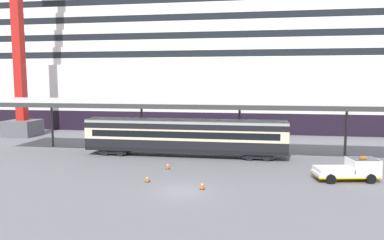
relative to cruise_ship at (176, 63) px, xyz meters
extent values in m
plane|color=slate|center=(9.44, -44.28, -11.87)|extent=(400.00, 400.00, 0.00)
cube|color=black|center=(-0.06, 0.01, -10.21)|extent=(125.01, 28.83, 3.32)
cube|color=white|center=(-0.06, 0.01, -4.68)|extent=(125.01, 28.83, 7.75)
cube|color=white|center=(-0.06, 0.01, 0.68)|extent=(115.01, 26.52, 2.97)
cube|color=black|center=(-0.06, -13.20, 0.83)|extent=(110.01, 0.12, 1.07)
cube|color=white|center=(-0.06, 0.01, 3.65)|extent=(110.41, 25.46, 2.97)
cube|color=black|center=(-0.06, -12.67, 3.80)|extent=(105.60, 0.12, 1.07)
cube|color=white|center=(-0.06, 0.01, 6.63)|extent=(105.80, 24.40, 2.97)
cube|color=black|center=(-0.06, -12.14, 6.78)|extent=(101.20, 0.12, 1.07)
cube|color=white|center=(-0.06, 0.01, 9.60)|extent=(101.20, 23.34, 2.97)
cube|color=black|center=(-0.06, -11.61, 9.75)|extent=(96.80, 0.12, 1.07)
cube|color=silver|center=(7.43, -31.48, -5.78)|extent=(47.50, 6.48, 0.25)
cube|color=#353535|center=(7.43, -34.62, -6.16)|extent=(47.50, 0.20, 0.50)
cylinder|color=#353535|center=(-10.39, -28.64, -8.89)|extent=(0.28, 0.28, 5.97)
cylinder|color=#353535|center=(1.49, -28.64, -8.89)|extent=(0.28, 0.28, 5.97)
cylinder|color=#353535|center=(13.37, -28.64, -8.89)|extent=(0.28, 0.28, 5.97)
cylinder|color=#353535|center=(25.24, -28.64, -8.89)|extent=(0.28, 0.28, 5.97)
cube|color=black|center=(7.43, -31.98, -11.02)|extent=(22.26, 2.80, 0.40)
cube|color=black|center=(7.43, -31.98, -10.37)|extent=(22.26, 2.80, 0.90)
cube|color=beige|center=(7.43, -31.98, -9.32)|extent=(22.26, 2.80, 1.20)
cube|color=black|center=(7.43, -33.35, -9.27)|extent=(20.48, 0.08, 0.72)
cube|color=black|center=(7.43, -31.98, -8.42)|extent=(22.26, 2.80, 0.60)
cube|color=#ABABAB|center=(7.43, -31.98, -7.94)|extent=(22.26, 2.69, 0.36)
cube|color=black|center=(-0.59, -31.98, -11.42)|extent=(3.20, 2.35, 0.50)
cylinder|color=black|center=(-1.49, -33.15, -11.45)|extent=(0.84, 0.12, 0.84)
cylinder|color=black|center=(0.31, -33.15, -11.45)|extent=(0.84, 0.12, 0.84)
cube|color=black|center=(15.44, -31.98, -11.42)|extent=(3.20, 2.35, 0.50)
cylinder|color=black|center=(14.54, -33.15, -11.45)|extent=(0.84, 0.12, 0.84)
cylinder|color=black|center=(16.34, -33.15, -11.45)|extent=(0.84, 0.12, 0.84)
cube|color=white|center=(22.55, -39.32, -11.29)|extent=(5.48, 2.91, 0.36)
cube|color=#F2B20C|center=(22.55, -39.32, -11.42)|extent=(5.48, 2.93, 0.12)
cube|color=white|center=(23.98, -39.06, -10.56)|extent=(2.60, 2.30, 1.10)
cube|color=#19232D|center=(23.98, -39.06, -10.21)|extent=(2.38, 2.19, 0.44)
cube|color=orange|center=(23.98, -39.06, -9.93)|extent=(0.59, 0.30, 0.16)
cube|color=white|center=(21.52, -39.51, -10.93)|extent=(3.21, 2.42, 0.36)
cylinder|color=black|center=(24.00, -38.04, -11.47)|extent=(0.83, 0.39, 0.80)
cylinder|color=black|center=(24.36, -40.01, -11.47)|extent=(0.83, 0.39, 0.80)
cylinder|color=black|center=(20.73, -38.64, -11.47)|extent=(0.83, 0.39, 0.80)
cylinder|color=black|center=(21.09, -40.61, -11.47)|extent=(0.83, 0.39, 0.80)
cube|color=black|center=(6.13, -42.37, -11.85)|extent=(0.36, 0.36, 0.04)
cone|color=#EA590F|center=(6.13, -42.37, -11.54)|extent=(0.30, 0.30, 0.58)
cylinder|color=white|center=(6.13, -42.37, -11.52)|extent=(0.17, 0.17, 0.08)
cube|color=black|center=(10.90, -43.68, -11.85)|extent=(0.36, 0.36, 0.04)
cone|color=#EA590F|center=(10.90, -43.68, -11.50)|extent=(0.30, 0.30, 0.66)
cylinder|color=white|center=(10.90, -43.68, -11.47)|extent=(0.17, 0.17, 0.09)
cube|color=black|center=(6.85, -37.89, -11.85)|extent=(0.36, 0.36, 0.04)
cone|color=#EA590F|center=(6.85, -37.89, -11.51)|extent=(0.30, 0.30, 0.65)
cylinder|color=white|center=(6.85, -37.89, -11.47)|extent=(0.17, 0.17, 0.09)
cube|color=#595960|center=(-19.51, -21.41, -10.67)|extent=(4.40, 4.40, 2.40)
cube|color=red|center=(-19.51, -21.41, 6.29)|extent=(1.30, 1.30, 31.53)
camera|label=1|loc=(14.27, -70.18, -3.46)|focal=33.13mm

